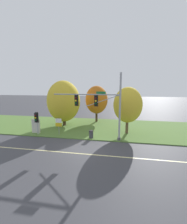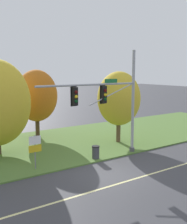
# 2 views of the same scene
# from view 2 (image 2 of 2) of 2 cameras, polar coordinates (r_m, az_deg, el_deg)

# --- Properties ---
(ground_plane) EXTENTS (160.00, 160.00, 0.00)m
(ground_plane) POSITION_cam_2_polar(r_m,az_deg,el_deg) (17.85, 4.29, -12.60)
(ground_plane) COLOR #3D3D42
(lane_stripe) EXTENTS (36.00, 0.16, 0.01)m
(lane_stripe) POSITION_cam_2_polar(r_m,az_deg,el_deg) (17.01, 6.91, -13.75)
(lane_stripe) COLOR beige
(lane_stripe) RESTS_ON ground
(grass_verge) EXTENTS (48.00, 11.50, 0.10)m
(grass_verge) POSITION_cam_2_polar(r_m,az_deg,el_deg) (24.48, -8.02, -6.63)
(grass_verge) COLOR #517533
(grass_verge) RESTS_ON ground
(traffic_signal_mast) EXTENTS (8.15, 0.49, 7.80)m
(traffic_signal_mast) POSITION_cam_2_polar(r_m,az_deg,el_deg) (20.26, 3.56, 2.62)
(traffic_signal_mast) COLOR #9EA0A5
(traffic_signal_mast) RESTS_ON grass_verge
(route_sign_post) EXTENTS (0.87, 0.08, 2.21)m
(route_sign_post) POSITION_cam_2_polar(r_m,az_deg,el_deg) (18.49, -11.80, -6.99)
(route_sign_post) COLOR slate
(route_sign_post) RESTS_ON grass_verge
(tree_left_of_mast) EXTENTS (3.89, 3.89, 6.36)m
(tree_left_of_mast) POSITION_cam_2_polar(r_m,az_deg,el_deg) (26.84, -11.50, 3.24)
(tree_left_of_mast) COLOR #423021
(tree_left_of_mast) RESTS_ON grass_verge
(tree_behind_signpost) EXTENTS (3.76, 3.76, 6.21)m
(tree_behind_signpost) POSITION_cam_2_polar(r_m,az_deg,el_deg) (24.50, 5.16, 2.72)
(tree_behind_signpost) COLOR brown
(tree_behind_signpost) RESTS_ON grass_verge
(trash_bin) EXTENTS (0.56, 0.56, 0.93)m
(trash_bin) POSITION_cam_2_polar(r_m,az_deg,el_deg) (20.39, 0.45, -8.15)
(trash_bin) COLOR #38383D
(trash_bin) RESTS_ON grass_verge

